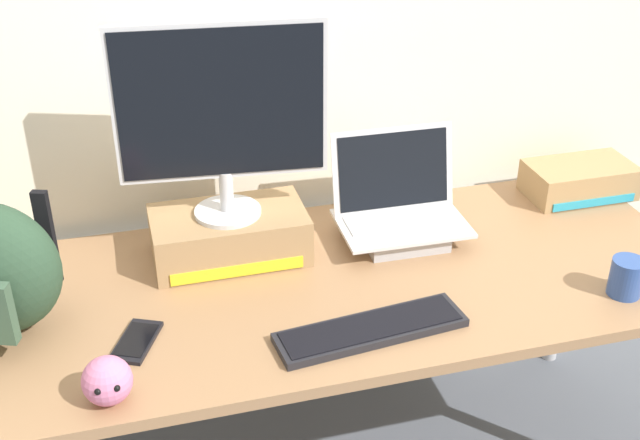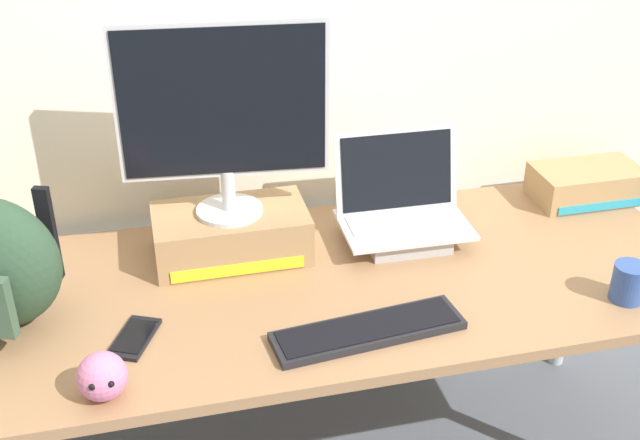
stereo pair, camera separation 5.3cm
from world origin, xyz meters
TOP-DOWN VIEW (x-y plane):
  - back_wall at (0.00, 0.49)m, footprint 7.00×0.10m
  - desk at (0.00, 0.00)m, footprint 2.02×0.78m
  - toner_box_yellow at (-0.20, 0.18)m, footprint 0.41×0.23m
  - desktop_monitor at (-0.20, 0.18)m, footprint 0.53×0.17m
  - open_laptop at (0.27, 0.16)m, footprint 0.35×0.25m
  - external_keyboard at (0.06, -0.24)m, footprint 0.46×0.17m
  - coffee_mug at (0.72, -0.26)m, footprint 0.12×0.08m
  - cell_phone at (-0.47, -0.14)m, footprint 0.13×0.17m
  - plush_toy at (-0.54, -0.31)m, footprint 0.11×0.11m
  - toner_box_cyan at (0.89, 0.25)m, footprint 0.32×0.18m

SIDE VIEW (x-z plane):
  - desk at x=0.00m, z-range 0.30..1.01m
  - cell_phone at x=-0.47m, z-range 0.71..0.72m
  - external_keyboard at x=0.06m, z-range 0.71..0.73m
  - coffee_mug at x=0.72m, z-range 0.71..0.81m
  - toner_box_cyan at x=0.89m, z-range 0.71..0.81m
  - plush_toy at x=-0.54m, z-range 0.71..0.82m
  - open_laptop at x=0.27m, z-range 0.62..0.92m
  - toner_box_yellow at x=-0.20m, z-range 0.71..0.84m
  - desktop_monitor at x=-0.20m, z-range 0.87..1.38m
  - back_wall at x=0.00m, z-range 0.00..2.60m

